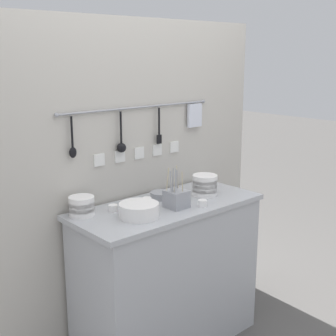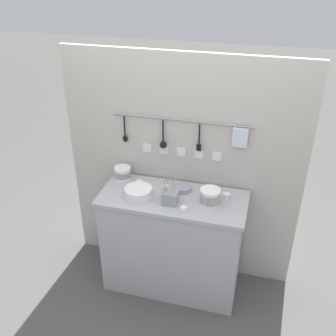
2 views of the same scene
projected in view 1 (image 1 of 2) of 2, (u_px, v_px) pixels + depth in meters
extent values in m
cube|color=#ADAFB5|center=(167.00, 207.00, 2.73)|extent=(1.16, 0.50, 0.03)
cube|color=#ADAFB5|center=(168.00, 278.00, 2.84)|extent=(1.11, 0.48, 0.88)
cube|color=#BCB7AD|center=(137.00, 182.00, 2.92)|extent=(1.96, 0.04, 1.97)
cylinder|color=#93969E|center=(139.00, 107.00, 2.78)|extent=(1.09, 0.01, 0.01)
sphere|color=#93969E|center=(56.00, 115.00, 2.43)|extent=(0.02, 0.02, 0.02)
sphere|color=#93969E|center=(203.00, 101.00, 3.13)|extent=(0.02, 0.02, 0.02)
cylinder|color=black|center=(72.00, 132.00, 2.49)|extent=(0.01, 0.01, 0.17)
ellipsoid|color=black|center=(73.00, 152.00, 2.52)|extent=(0.04, 0.02, 0.06)
cylinder|color=#93969E|center=(70.00, 115.00, 2.48)|extent=(0.01, 0.01, 0.02)
cylinder|color=black|center=(121.00, 128.00, 2.70)|extent=(0.01, 0.01, 0.19)
sphere|color=black|center=(121.00, 148.00, 2.73)|extent=(0.06, 0.06, 0.06)
cylinder|color=#93969E|center=(119.00, 110.00, 2.69)|extent=(0.01, 0.01, 0.02)
cylinder|color=black|center=(159.00, 122.00, 2.89)|extent=(0.01, 0.01, 0.17)
cube|color=black|center=(159.00, 139.00, 2.91)|extent=(0.04, 0.01, 0.06)
cylinder|color=#93969E|center=(158.00, 107.00, 2.88)|extent=(0.01, 0.01, 0.02)
cube|color=silver|center=(195.00, 115.00, 3.09)|extent=(0.12, 0.02, 0.15)
cylinder|color=#93969E|center=(194.00, 103.00, 3.08)|extent=(0.01, 0.01, 0.02)
cube|color=white|center=(99.00, 160.00, 2.67)|extent=(0.07, 0.01, 0.07)
cube|color=white|center=(120.00, 156.00, 2.76)|extent=(0.07, 0.01, 0.07)
cube|color=white|center=(139.00, 153.00, 2.85)|extent=(0.07, 0.01, 0.07)
cube|color=white|center=(157.00, 150.00, 2.95)|extent=(0.07, 0.01, 0.07)
cube|color=white|center=(174.00, 147.00, 3.04)|extent=(0.07, 0.01, 0.07)
cylinder|color=white|center=(82.00, 211.00, 2.53)|extent=(0.14, 0.14, 0.05)
cylinder|color=white|center=(82.00, 206.00, 2.52)|extent=(0.14, 0.14, 0.05)
cylinder|color=white|center=(81.00, 201.00, 2.52)|extent=(0.14, 0.14, 0.05)
cylinder|color=white|center=(205.00, 191.00, 2.90)|extent=(0.15, 0.15, 0.05)
cylinder|color=white|center=(205.00, 187.00, 2.89)|extent=(0.15, 0.15, 0.05)
cylinder|color=white|center=(205.00, 183.00, 2.88)|extent=(0.15, 0.15, 0.05)
cylinder|color=white|center=(205.00, 179.00, 2.88)|extent=(0.15, 0.15, 0.05)
cylinder|color=white|center=(139.00, 216.00, 2.51)|extent=(0.22, 0.22, 0.01)
cylinder|color=white|center=(139.00, 215.00, 2.51)|extent=(0.22, 0.22, 0.01)
cylinder|color=white|center=(139.00, 213.00, 2.51)|extent=(0.22, 0.22, 0.01)
cylinder|color=white|center=(139.00, 212.00, 2.50)|extent=(0.22, 0.22, 0.01)
cylinder|color=white|center=(139.00, 210.00, 2.50)|extent=(0.22, 0.22, 0.01)
cylinder|color=white|center=(139.00, 209.00, 2.50)|extent=(0.22, 0.22, 0.01)
cylinder|color=white|center=(139.00, 207.00, 2.50)|extent=(0.22, 0.22, 0.01)
cylinder|color=white|center=(139.00, 206.00, 2.49)|extent=(0.22, 0.22, 0.01)
cylinder|color=white|center=(139.00, 204.00, 2.49)|extent=(0.22, 0.22, 0.01)
cylinder|color=#93969E|center=(162.00, 195.00, 2.84)|extent=(0.14, 0.14, 0.04)
cube|color=#93969E|center=(176.00, 199.00, 2.65)|extent=(0.12, 0.12, 0.10)
cylinder|color=#93969E|center=(177.00, 184.00, 2.66)|extent=(0.02, 0.02, 0.16)
cylinder|color=#C6B793|center=(175.00, 186.00, 2.61)|extent=(0.02, 0.01, 0.17)
cylinder|color=#93969E|center=(173.00, 184.00, 2.62)|extent=(0.03, 0.02, 0.18)
cylinder|color=#C6B793|center=(178.00, 181.00, 2.68)|extent=(0.02, 0.01, 0.19)
cylinder|color=#93969E|center=(171.00, 186.00, 2.61)|extent=(0.01, 0.01, 0.17)
cylinder|color=#93969E|center=(175.00, 185.00, 2.58)|extent=(0.01, 0.01, 0.19)
cylinder|color=#C6B793|center=(167.00, 183.00, 2.64)|extent=(0.02, 0.02, 0.18)
cylinder|color=#C6B793|center=(182.00, 186.00, 2.62)|extent=(0.02, 0.01, 0.17)
cylinder|color=white|center=(147.00, 201.00, 2.73)|extent=(0.05, 0.05, 0.04)
cylinder|color=white|center=(113.00, 208.00, 2.60)|extent=(0.05, 0.05, 0.04)
cylinder|color=white|center=(202.00, 203.00, 2.68)|extent=(0.05, 0.05, 0.04)
cylinder|color=white|center=(204.00, 185.00, 3.05)|extent=(0.05, 0.05, 0.04)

